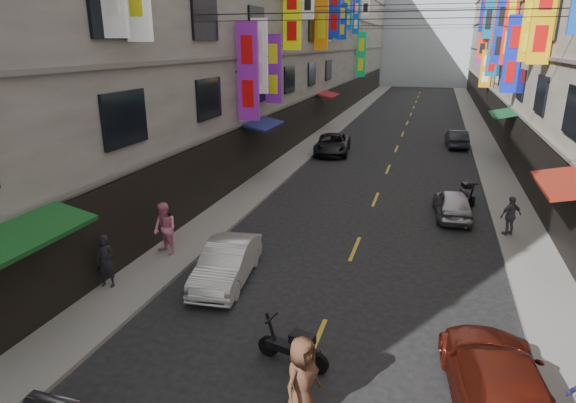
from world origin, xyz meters
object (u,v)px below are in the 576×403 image
Objects in this scene: pedestrian_lnear at (106,261)px; pedestrian_crossing at (302,381)px; car_right_mid at (453,204)px; scooter_far_right at (467,193)px; scooter_crossing at (294,348)px; pedestrian_rfar at (511,216)px; car_left_mid at (227,263)px; car_left_far at (333,144)px; car_right_far at (457,139)px; car_right_near at (499,384)px; pedestrian_lfar at (165,229)px.

pedestrian_crossing reaches higher than pedestrian_lnear.
car_right_mid is 2.19× the size of pedestrian_lnear.
scooter_far_right is 16.06m from pedestrian_lnear.
pedestrian_rfar is (5.69, 9.68, 0.45)m from scooter_crossing.
car_right_mid is at bearing 57.90° from scooter_far_right.
pedestrian_crossing is (0.63, -1.61, 0.48)m from scooter_crossing.
pedestrian_lnear is 0.88× the size of pedestrian_crossing.
scooter_far_right is at bearing 10.51° from pedestrian_crossing.
car_left_far is (-0.60, 18.84, 0.02)m from car_left_mid.
car_right_far is 2.42× the size of pedestrian_rfar.
pedestrian_lnear is (-10.00, -9.64, 0.33)m from car_right_mid.
car_left_far is at bearing -61.31° from scooter_far_right.
pedestrian_crossing is at bearing 60.92° from scooter_far_right.
pedestrian_lnear is at bearing -18.10° from car_right_near.
pedestrian_lnear is at bearing 86.82° from scooter_crossing.
scooter_crossing is 27.14m from car_right_far.
pedestrian_rfar is (12.00, 7.87, -0.04)m from pedestrian_lnear.
pedestrian_lnear is at bearing -160.99° from car_left_mid.
car_right_mid is at bearing 83.24° from car_right_far.
car_right_far is at bearing -96.99° from car_right_near.
car_right_near is 2.50× the size of pedestrian_crossing.
scooter_crossing is at bearing 76.38° from car_right_far.
car_left_mid is at bearing -94.38° from car_left_far.
car_left_mid is 1.07× the size of car_right_mid.
car_right_mid is at bearing -5.02° from scooter_crossing.
car_right_mid is 15.36m from car_right_far.
car_left_far is 1.32× the size of car_right_mid.
car_right_near is 10.05m from pedestrian_rfar.
pedestrian_rfar is at bearing 25.10° from pedestrian_lnear.
pedestrian_crossing is at bearing -17.97° from pedestrian_lfar.
pedestrian_crossing is at bearing 31.76° from pedestrian_rfar.
car_left_far is at bearing -60.02° from car_right_mid.
car_right_near is (7.40, -3.60, 0.04)m from car_left_mid.
car_right_mid is 11.87m from pedestrian_lfar.
pedestrian_lfar is at bearing -9.43° from pedestrian_rfar.
car_left_mid is at bearing 67.98° from car_right_far.
scooter_far_right is 0.97× the size of pedestrian_lfar.
car_left_far is 1.02× the size of car_right_near.
car_right_far reaches higher than car_right_mid.
pedestrian_rfar is at bearing 29.55° from car_left_mid.
car_right_near is at bearing 88.28° from car_right_mid.
pedestrian_lfar is at bearing 65.95° from scooter_crossing.
pedestrian_crossing reaches higher than scooter_crossing.
car_right_far is at bearing -96.89° from car_right_mid.
pedestrian_rfar is (1.30, -4.10, 0.45)m from scooter_far_right.
scooter_far_right is 0.47× the size of car_right_far.
scooter_crossing is 4.55m from car_left_mid.
car_left_mid is 24.61m from car_right_far.
pedestrian_lnear reaches higher than scooter_crossing.
car_right_near is (8.00, -22.43, 0.02)m from car_left_far.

